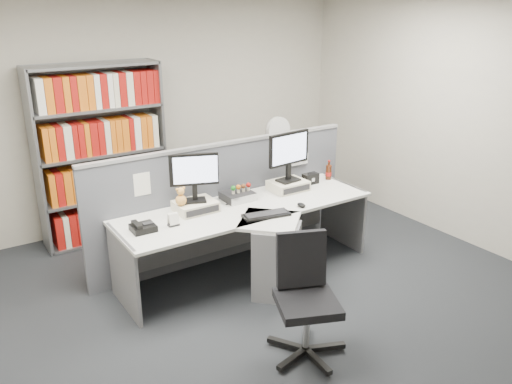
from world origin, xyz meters
TOP-DOWN VIEW (x-y plane):
  - ground at (0.00, 0.00)m, footprint 5.50×5.50m
  - room_shell at (0.00, 0.00)m, footprint 5.04×5.54m
  - partition at (0.00, 1.25)m, footprint 3.00×0.08m
  - desk at (0.00, 0.60)m, footprint 2.60×1.20m
  - monitor_riser_left at (-0.48, 0.98)m, footprint 0.38×0.31m
  - monitor_riser_right at (0.62, 0.98)m, footprint 0.38×0.31m
  - monitor_left at (-0.48, 0.98)m, footprint 0.44×0.21m
  - monitor_right at (0.62, 0.98)m, footprint 0.52×0.19m
  - desktop_pc at (0.02, 1.02)m, footprint 0.30×0.27m
  - figurines at (0.05, 1.01)m, footprint 0.23×0.05m
  - keyboard at (0.02, 0.50)m, footprint 0.47×0.25m
  - mouse at (0.44, 0.51)m, footprint 0.07×0.10m
  - desk_phone at (-1.07, 0.82)m, footprint 0.21×0.19m
  - desk_calendar at (-0.80, 0.78)m, footprint 0.10×0.07m
  - plush_toy at (-0.63, 0.96)m, footprint 0.10×0.10m
  - speaker at (0.95, 1.01)m, footprint 0.17×0.10m
  - cola_bottle at (1.22, 1.02)m, footprint 0.07×0.07m
  - shelving_unit at (-0.90, 2.44)m, footprint 1.41×0.40m
  - filing_cabinet at (1.20, 1.99)m, footprint 0.45×0.61m
  - desk_fan at (1.20, 1.99)m, footprint 0.33×0.20m
  - office_chair at (-0.30, -0.50)m, footprint 0.63×0.64m

SIDE VIEW (x-z plane):
  - ground at x=0.00m, z-range 0.00..0.00m
  - filing_cabinet at x=1.20m, z-range 0.00..0.70m
  - desk at x=0.00m, z-range 0.10..0.82m
  - office_chair at x=-0.30m, z-range 0.03..0.98m
  - partition at x=0.00m, z-range 0.01..1.29m
  - keyboard at x=0.02m, z-range 0.72..0.75m
  - mouse at x=0.44m, z-range 0.72..0.76m
  - desk_phone at x=-1.07m, z-range 0.71..0.80m
  - desktop_pc at x=0.02m, z-range 0.72..0.80m
  - monitor_riser_left at x=-0.48m, z-range 0.72..0.82m
  - monitor_riser_right at x=0.62m, z-range 0.72..0.82m
  - desk_calendar at x=-0.80m, z-range 0.71..0.83m
  - speaker at x=0.95m, z-range 0.72..0.84m
  - cola_bottle at x=1.22m, z-range 0.69..0.91m
  - figurines at x=0.05m, z-range 0.81..0.89m
  - plush_toy at x=-0.63m, z-range 0.81..0.99m
  - shelving_unit at x=-0.90m, z-range -0.02..1.98m
  - desk_fan at x=1.20m, z-range 0.77..1.34m
  - monitor_left at x=-0.48m, z-range 0.87..1.33m
  - monitor_right at x=0.62m, z-range 0.87..1.40m
  - room_shell at x=0.00m, z-range 0.43..3.15m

